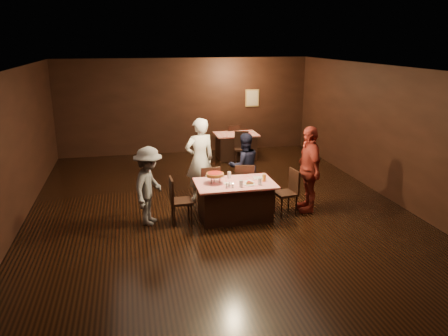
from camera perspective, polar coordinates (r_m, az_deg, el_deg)
The scene contains 23 objects.
room at distance 9.13m, azimuth -1.01°, elevation 7.52°, with size 10.00×10.04×3.02m.
main_table at distance 8.98m, azimuth 1.42°, elevation -4.24°, with size 1.60×1.00×0.77m, color red.
back_table at distance 13.51m, azimuth 1.57°, elevation 2.92°, with size 1.30×0.90×0.77m, color red.
chair_far_left at distance 9.56m, azimuth -1.98°, elevation -2.35°, with size 0.42×0.42×0.95m, color black.
chair_far_right at distance 9.73m, azimuth 2.66°, elevation -2.02°, with size 0.42×0.42×0.95m, color black.
chair_end_left at distance 8.77m, azimuth -5.60°, elevation -4.21°, with size 0.42×0.42×0.95m, color black.
chair_end_right at distance 9.26m, azimuth 8.06°, elevation -3.16°, with size 0.42×0.42×0.95m, color black.
chair_back_near at distance 12.84m, azimuth 2.33°, elevation 2.59°, with size 0.42×0.42×0.95m, color black.
chair_back_far at distance 14.06m, azimuth 0.99°, elevation 3.84°, with size 0.42×0.42×0.95m, color black.
diner_white_jacket at distance 9.83m, azimuth -3.19°, elevation 1.08°, with size 0.69×0.46×1.90m, color white.
diner_navy_hoodie at distance 10.04m, azimuth 2.65°, elevation 0.30°, with size 0.74×0.58×1.53m, color black.
diner_grey_knit at distance 8.71m, azimuth -9.78°, elevation -2.34°, with size 1.02×0.59×1.58m, color slate.
diner_red_shirt at distance 9.39m, azimuth 11.01°, elevation -0.15°, with size 1.08×0.45×1.85m, color maroon.
pizza_stand at distance 8.76m, azimuth -1.18°, elevation -0.86°, with size 0.38×0.38×0.22m.
plate_with_slice at distance 8.74m, azimuth 3.31°, elevation -2.00°, with size 0.25×0.25×0.06m.
plate_empty at distance 9.13m, azimuth 4.57°, elevation -1.33°, with size 0.25×0.25×0.01m, color white.
glass_front_left at distance 8.56m, azimuth 2.24°, elevation -2.06°, with size 0.08×0.08×0.14m, color silver.
glass_front_right at distance 8.71m, azimuth 4.71°, elevation -1.77°, with size 0.08×0.08×0.14m, color silver.
glass_amber at distance 8.94m, azimuth 5.25°, elevation -1.31°, with size 0.08×0.08×0.14m, color #BF7F26.
glass_back at distance 9.10m, azimuth 0.68°, elevation -0.92°, with size 0.08×0.08×0.14m, color silver.
condiments at distance 8.53m, azimuth 0.71°, elevation -2.27°, with size 0.17×0.10×0.09m.
napkin_center at distance 8.92m, azimuth 3.31°, elevation -1.75°, with size 0.16×0.16×0.01m, color white.
napkin_left at distance 8.77m, azimuth 0.56°, elevation -2.05°, with size 0.16×0.16×0.01m, color white.
Camera 1 is at (-1.77, -8.83, 3.58)m, focal length 35.00 mm.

